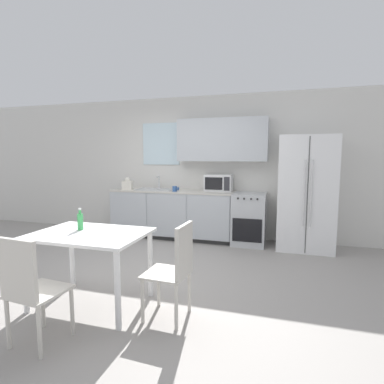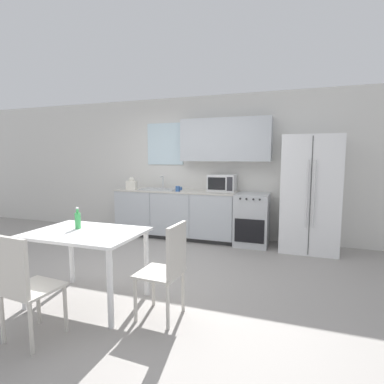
% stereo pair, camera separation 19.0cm
% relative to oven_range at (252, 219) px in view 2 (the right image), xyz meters
% --- Properties ---
extents(ground_plane, '(12.00, 12.00, 0.00)m').
position_rel_oven_range_xyz_m(ground_plane, '(-1.11, -1.78, -0.45)').
color(ground_plane, gray).
extents(wall_back, '(12.00, 0.38, 2.70)m').
position_rel_oven_range_xyz_m(wall_back, '(-1.02, 0.32, 0.99)').
color(wall_back, silver).
rests_on(wall_back, ground_plane).
extents(kitchen_counter, '(2.36, 0.64, 0.92)m').
position_rel_oven_range_xyz_m(kitchen_counter, '(-1.47, 0.01, 0.01)').
color(kitchen_counter, '#333333').
rests_on(kitchen_counter, ground_plane).
extents(oven_range, '(0.57, 0.66, 0.91)m').
position_rel_oven_range_xyz_m(oven_range, '(0.00, 0.00, 0.00)').
color(oven_range, '#B7BABC').
rests_on(oven_range, ground_plane).
extents(refrigerator, '(0.90, 0.74, 1.89)m').
position_rel_oven_range_xyz_m(refrigerator, '(0.93, -0.03, 0.50)').
color(refrigerator, white).
rests_on(refrigerator, ground_plane).
extents(kitchen_sink, '(0.71, 0.41, 0.25)m').
position_rel_oven_range_xyz_m(kitchen_sink, '(-1.80, 0.02, 0.48)').
color(kitchen_sink, '#B7BABC').
rests_on(kitchen_sink, kitchen_counter).
extents(microwave, '(0.50, 0.33, 0.31)m').
position_rel_oven_range_xyz_m(microwave, '(-0.59, 0.13, 0.62)').
color(microwave, silver).
rests_on(microwave, kitchen_counter).
extents(coffee_mug, '(0.12, 0.09, 0.10)m').
position_rel_oven_range_xyz_m(coffee_mug, '(-1.34, -0.16, 0.51)').
color(coffee_mug, '#335999').
rests_on(coffee_mug, kitchen_counter).
extents(grocery_bag_0, '(0.22, 0.20, 0.24)m').
position_rel_oven_range_xyz_m(grocery_bag_0, '(-2.31, -0.17, 0.57)').
color(grocery_bag_0, silver).
rests_on(grocery_bag_0, kitchen_counter).
extents(dining_table, '(1.15, 0.81, 0.77)m').
position_rel_oven_range_xyz_m(dining_table, '(-1.36, -2.72, 0.21)').
color(dining_table, white).
rests_on(dining_table, ground_plane).
extents(dining_chair_near, '(0.43, 0.43, 0.93)m').
position_rel_oven_range_xyz_m(dining_chair_near, '(-1.37, -3.51, 0.08)').
color(dining_chair_near, beige).
rests_on(dining_chair_near, ground_plane).
extents(dining_chair_side, '(0.42, 0.42, 0.93)m').
position_rel_oven_range_xyz_m(dining_chair_side, '(-0.40, -2.75, 0.08)').
color(dining_chair_side, beige).
rests_on(dining_chair_side, ground_plane).
extents(drink_bottle, '(0.06, 0.06, 0.24)m').
position_rel_oven_range_xyz_m(drink_bottle, '(-1.52, -2.64, 0.41)').
color(drink_bottle, '#3FB259').
rests_on(drink_bottle, dining_table).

